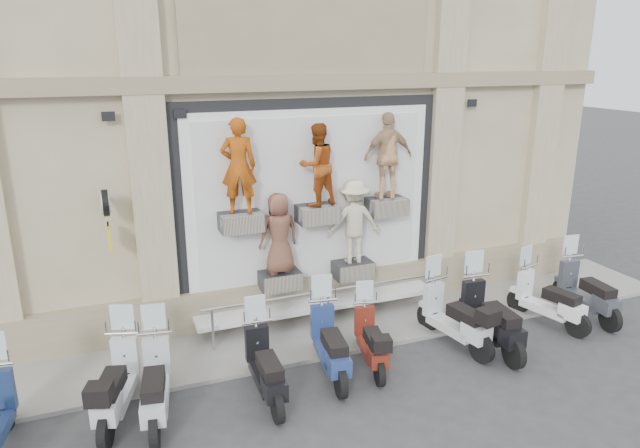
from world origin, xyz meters
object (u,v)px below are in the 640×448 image
Objects in this scene: scooter_i at (550,290)px; scooter_j at (588,281)px; scooter_h at (492,306)px; clock_sign_bracket at (106,211)px; scooter_b at (115,371)px; scooter_c at (154,371)px; scooter_e at (330,332)px; scooter_g at (455,306)px; scooter_f at (371,330)px; guard_rail at (328,311)px; scooter_d at (265,355)px.

scooter_j is (1.02, 0.00, 0.04)m from scooter_i.
scooter_h is at bearing -166.89° from scooter_j.
clock_sign_bracket reaches higher than scooter_b.
scooter_c is 7.83m from scooter_i.
clock_sign_bracket reaches higher than scooter_e.
scooter_g is at bearing 10.37° from scooter_e.
scooter_b is 4.26m from scooter_f.
scooter_c is (-3.49, -1.62, 0.34)m from guard_rail.
scooter_e is 0.79m from scooter_f.
clock_sign_bracket reaches higher than scooter_c.
clock_sign_bracket is 6.52m from scooter_g.
scooter_f is at bearing 168.10° from scooter_i.
scooter_e is 0.99× the size of scooter_g.
scooter_d reaches higher than scooter_f.
scooter_c is (0.41, -2.09, -2.00)m from clock_sign_bracket.
guard_rail is at bearing 36.03° from scooter_b.
scooter_f is 0.87× the size of scooter_g.
scooter_b is 6.07m from scooter_g.
scooter_f is (2.01, 0.25, -0.06)m from scooter_d.
scooter_g is (1.81, 0.09, 0.11)m from scooter_f.
scooter_j reaches higher than scooter_e.
guard_rail is 1.58m from scooter_e.
scooter_f is (3.71, 0.17, -0.10)m from scooter_c.
scooter_c is at bearing -167.74° from scooter_e.
scooter_c is 1.00× the size of scooter_e.
guard_rail is at bearing 137.21° from scooter_g.
scooter_i reaches higher than scooter_f.
scooter_h is at bearing 14.49° from scooter_b.
scooter_b is at bearing 166.70° from scooter_i.
scooter_h is at bearing 7.36° from scooter_f.
guard_rail is 3.13m from scooter_h.
guard_rail is 2.55× the size of scooter_j.
clock_sign_bracket is at bearing 153.98° from scooter_i.
scooter_i is (6.12, 0.38, 0.00)m from scooter_d.
scooter_g is 1.06× the size of scooter_i.
scooter_f is 5.13m from scooter_j.
scooter_g is (3.82, 0.35, 0.05)m from scooter_d.
scooter_i is (7.82, 0.30, -0.04)m from scooter_c.
clock_sign_bracket is at bearing 153.96° from scooter_g.
clock_sign_bracket is at bearing 136.24° from scooter_d.
scooter_b is 3.48m from scooter_e.
scooter_d is at bearing -45.95° from clock_sign_bracket.
scooter_g is 0.94× the size of scooter_h.
scooter_d is at bearing -136.35° from guard_rail.
scooter_g reaches higher than guard_rail.
scooter_g is 2.30m from scooter_i.
scooter_d is at bearing 8.89° from scooter_b.
scooter_e reaches higher than scooter_i.
scooter_e is at bearing -111.18° from guard_rail.
scooter_h reaches higher than scooter_j.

